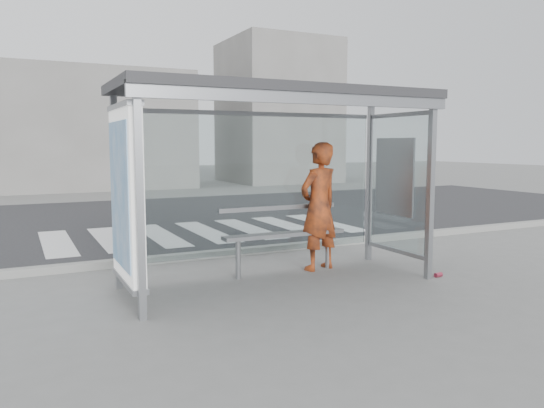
# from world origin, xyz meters

# --- Properties ---
(ground) EXTENTS (80.00, 80.00, 0.00)m
(ground) POSITION_xyz_m (0.00, 0.00, 0.00)
(ground) COLOR slate
(ground) RESTS_ON ground
(road) EXTENTS (30.00, 10.00, 0.01)m
(road) POSITION_xyz_m (0.00, 7.00, 0.00)
(road) COLOR #242426
(road) RESTS_ON ground
(curb) EXTENTS (30.00, 0.18, 0.12)m
(curb) POSITION_xyz_m (0.00, 1.95, 0.06)
(curb) COLOR gray
(curb) RESTS_ON ground
(crosswalk) EXTENTS (6.55, 3.00, 0.00)m
(crosswalk) POSITION_xyz_m (0.50, 4.50, 0.00)
(crosswalk) COLOR silver
(crosswalk) RESTS_ON ground
(bus_shelter) EXTENTS (4.25, 1.65, 2.62)m
(bus_shelter) POSITION_xyz_m (-0.37, 0.06, 1.98)
(bus_shelter) COLOR gray
(bus_shelter) RESTS_ON ground
(building_center) EXTENTS (8.00, 5.00, 5.00)m
(building_center) POSITION_xyz_m (0.00, 18.00, 2.50)
(building_center) COLOR slate
(building_center) RESTS_ON ground
(building_right) EXTENTS (5.00, 5.00, 7.00)m
(building_right) POSITION_xyz_m (9.00, 18.00, 3.50)
(building_right) COLOR slate
(building_right) RESTS_ON ground
(person) EXTENTS (0.79, 0.62, 1.92)m
(person) POSITION_xyz_m (0.91, 0.47, 0.96)
(person) COLOR #E94916
(person) RESTS_ON ground
(bench) EXTENTS (1.90, 0.33, 0.98)m
(bench) POSITION_xyz_m (0.33, 0.50, 0.58)
(bench) COLOR slate
(bench) RESTS_ON ground
(soda_can) EXTENTS (0.13, 0.08, 0.07)m
(soda_can) POSITION_xyz_m (2.20, -0.70, 0.03)
(soda_can) COLOR #C03853
(soda_can) RESTS_ON ground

